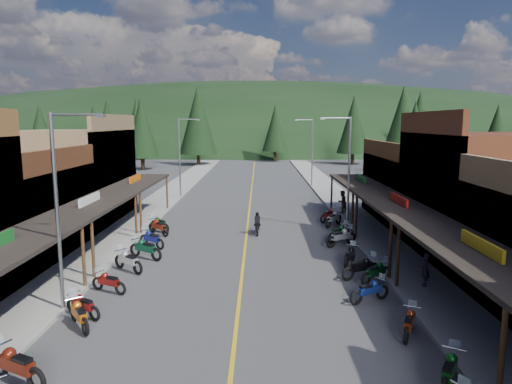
{
  "coord_description": "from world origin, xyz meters",
  "views": [
    {
      "loc": [
        0.85,
        -23.54,
        7.61
      ],
      "look_at": [
        0.65,
        6.55,
        3.0
      ],
      "focal_mm": 32.0,
      "sensor_mm": 36.0,
      "label": 1
    }
  ],
  "objects_px": {
    "pine_2": "(198,120)",
    "bike_east_3": "(450,369)",
    "rider_on_bike": "(257,225)",
    "pedestrian_east_b": "(342,202)",
    "shop_west_2": "(1,213)",
    "bike_west_9": "(152,238)",
    "pedestrian_east_a": "(425,269)",
    "pine_3": "(275,128)",
    "bike_west_7": "(128,260)",
    "bike_east_8": "(350,255)",
    "streetlight_3": "(311,149)",
    "bike_west_5": "(83,304)",
    "shop_west_3": "(69,176)",
    "streetlight_1": "(181,154)",
    "pine_4": "(354,124)",
    "pine_7": "(107,124)",
    "bike_east_6": "(376,271)",
    "pine_6": "(497,128)",
    "bike_east_9": "(341,236)",
    "pine_10": "(141,127)",
    "pine_11": "(402,125)",
    "bike_east_10": "(339,232)",
    "bike_east_5": "(370,289)",
    "bike_west_3": "(16,364)",
    "shop_east_3": "(426,189)",
    "bike_west_11": "(160,223)",
    "bike_east_12": "(329,214)",
    "bike_east_7": "(361,266)",
    "pine_8": "(94,134)",
    "bike_west_10": "(158,226)",
    "bike_west_6": "(109,281)",
    "streetlight_2": "(347,168)",
    "pine_0": "(40,128)",
    "bike_west_4": "(79,313)",
    "pine_1": "(137,124)",
    "bike_east_4": "(410,322)",
    "bike_west_8": "(145,247)"
  },
  "relations": [
    {
      "from": "bike_west_10",
      "to": "bike_east_9",
      "type": "xyz_separation_m",
      "value": [
        11.94,
        -2.78,
        0.01
      ]
    },
    {
      "from": "bike_east_4",
      "to": "bike_west_8",
      "type": "bearing_deg",
      "value": 168.26
    },
    {
      "from": "pine_6",
      "to": "bike_east_5",
      "type": "distance_m",
      "value": 80.15
    },
    {
      "from": "bike_east_7",
      "to": "pedestrian_east_a",
      "type": "height_order",
      "value": "pedestrian_east_a"
    },
    {
      "from": "shop_east_3",
      "to": "bike_west_5",
      "type": "relative_size",
      "value": 5.73
    },
    {
      "from": "pine_4",
      "to": "bike_east_3",
      "type": "height_order",
      "value": "pine_4"
    },
    {
      "from": "shop_west_2",
      "to": "bike_west_9",
      "type": "xyz_separation_m",
      "value": [
        8.04,
        1.81,
        -1.92
      ]
    },
    {
      "from": "bike_east_9",
      "to": "bike_west_11",
      "type": "bearing_deg",
      "value": -138.14
    },
    {
      "from": "bike_east_6",
      "to": "pedestrian_east_b",
      "type": "distance_m",
      "value": 16.4
    },
    {
      "from": "pine_8",
      "to": "bike_east_4",
      "type": "xyz_separation_m",
      "value": [
        28.25,
        -48.08,
        -5.43
      ]
    },
    {
      "from": "shop_west_3",
      "to": "streetlight_1",
      "type": "distance_m",
      "value": 12.73
    },
    {
      "from": "shop_west_2",
      "to": "bike_west_5",
      "type": "bearing_deg",
      "value": -47.1
    },
    {
      "from": "pedestrian_east_a",
      "to": "pine_3",
      "type": "bearing_deg",
      "value": -164.87
    },
    {
      "from": "bike_east_7",
      "to": "bike_east_6",
      "type": "bearing_deg",
      "value": 22.54
    },
    {
      "from": "bike_west_7",
      "to": "bike_east_8",
      "type": "height_order",
      "value": "bike_west_7"
    },
    {
      "from": "pine_7",
      "to": "bike_east_5",
      "type": "bearing_deg",
      "value": -65.1
    },
    {
      "from": "streetlight_3",
      "to": "bike_west_5",
      "type": "height_order",
      "value": "streetlight_3"
    },
    {
      "from": "pine_11",
      "to": "bike_east_10",
      "type": "xyz_separation_m",
      "value": [
        -13.99,
        -32.93,
        -6.56
      ]
    },
    {
      "from": "bike_west_6",
      "to": "bike_east_10",
      "type": "relative_size",
      "value": 0.87
    },
    {
      "from": "pine_4",
      "to": "pine_10",
      "type": "bearing_deg",
      "value": -164.48
    },
    {
      "from": "shop_west_3",
      "to": "bike_west_4",
      "type": "distance_m",
      "value": 20.66
    },
    {
      "from": "pine_0",
      "to": "pedestrian_east_b",
      "type": "xyz_separation_m",
      "value": [
        47.75,
        -48.21,
        -5.39
      ]
    },
    {
      "from": "streetlight_2",
      "to": "bike_west_6",
      "type": "bearing_deg",
      "value": -137.14
    },
    {
      "from": "streetlight_3",
      "to": "pine_4",
      "type": "height_order",
      "value": "pine_4"
    },
    {
      "from": "pedestrian_east_a",
      "to": "bike_west_9",
      "type": "bearing_deg",
      "value": -104.29
    },
    {
      "from": "shop_west_2",
      "to": "bike_west_3",
      "type": "distance_m",
      "value": 15.1
    },
    {
      "from": "pine_6",
      "to": "pedestrian_east_a",
      "type": "distance_m",
      "value": 77.27
    },
    {
      "from": "pine_4",
      "to": "bike_west_3",
      "type": "relative_size",
      "value": 5.37
    },
    {
      "from": "pine_3",
      "to": "pine_4",
      "type": "height_order",
      "value": "pine_4"
    },
    {
      "from": "shop_west_3",
      "to": "pine_8",
      "type": "bearing_deg",
      "value": 105.97
    },
    {
      "from": "rider_on_bike",
      "to": "pine_6",
      "type": "bearing_deg",
      "value": 51.15
    },
    {
      "from": "pine_4",
      "to": "pine_7",
      "type": "height_order",
      "value": "same"
    },
    {
      "from": "bike_east_6",
      "to": "bike_east_9",
      "type": "relative_size",
      "value": 0.89
    },
    {
      "from": "rider_on_bike",
      "to": "pedestrian_east_b",
      "type": "height_order",
      "value": "pedestrian_east_b"
    },
    {
      "from": "bike_east_12",
      "to": "streetlight_3",
      "type": "bearing_deg",
      "value": 131.89
    },
    {
      "from": "pine_7",
      "to": "bike_west_5",
      "type": "bearing_deg",
      "value": -72.57
    },
    {
      "from": "rider_on_bike",
      "to": "pedestrian_east_a",
      "type": "distance_m",
      "value": 12.98
    },
    {
      "from": "streetlight_1",
      "to": "bike_west_11",
      "type": "xyz_separation_m",
      "value": [
        0.83,
        -14.34,
        -3.85
      ]
    },
    {
      "from": "pine_2",
      "to": "bike_east_3",
      "type": "bearing_deg",
      "value": -76.73
    },
    {
      "from": "shop_west_3",
      "to": "pedestrian_east_b",
      "type": "relative_size",
      "value": 5.78
    },
    {
      "from": "pine_7",
      "to": "pedestrian_east_b",
      "type": "xyz_separation_m",
      "value": [
        39.75,
        -62.21,
        -6.15
      ]
    },
    {
      "from": "bike_east_6",
      "to": "pine_6",
      "type": "bearing_deg",
      "value": 112.41
    },
    {
      "from": "bike_west_10",
      "to": "bike_west_7",
      "type": "bearing_deg",
      "value": -134.4
    },
    {
      "from": "bike_west_11",
      "to": "bike_east_12",
      "type": "relative_size",
      "value": 1.02
    },
    {
      "from": "pine_6",
      "to": "pine_2",
      "type": "bearing_deg",
      "value": -173.88
    },
    {
      "from": "bike_east_3",
      "to": "rider_on_bike",
      "type": "xyz_separation_m",
      "value": [
        -5.6,
        18.38,
        0.05
      ]
    },
    {
      "from": "bike_west_7",
      "to": "bike_east_8",
      "type": "distance_m",
      "value": 11.65
    },
    {
      "from": "bike_east_5",
      "to": "bike_east_8",
      "type": "xyz_separation_m",
      "value": [
        0.16,
        5.1,
        0.01
      ]
    },
    {
      "from": "bike_west_6",
      "to": "bike_east_6",
      "type": "relative_size",
      "value": 0.94
    },
    {
      "from": "pine_1",
      "to": "bike_west_9",
      "type": "bearing_deg",
      "value": -74.62
    }
  ]
}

